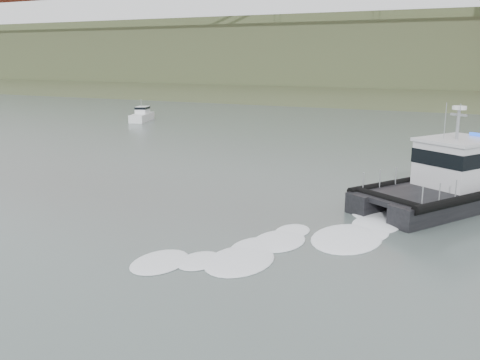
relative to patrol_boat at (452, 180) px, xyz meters
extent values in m
plane|color=#4C5B56|center=(-9.19, -15.96, -1.48)|extent=(400.00, 400.00, 0.00)
cube|color=#3B4628|center=(-9.19, 76.04, -1.48)|extent=(500.00, 44.72, 16.25)
cube|color=#3B4628|center=(-9.19, 104.04, 4.52)|extent=(500.00, 70.00, 18.00)
cube|color=#3B4628|center=(-9.19, 129.04, 9.52)|extent=(500.00, 60.00, 16.00)
cube|color=black|center=(-1.37, 0.61, -1.01)|extent=(7.47, 11.17, 1.33)
cube|color=black|center=(1.19, -0.92, -1.01)|extent=(7.47, 11.17, 1.33)
cube|color=black|center=(-0.38, -0.63, -0.48)|extent=(9.18, 11.28, 0.28)
cube|color=silver|center=(0.19, 0.32, 0.92)|extent=(4.89, 5.12, 2.54)
cube|color=black|center=(0.19, 0.32, 1.38)|extent=(4.98, 5.21, 0.83)
cube|color=silver|center=(0.19, 0.32, 2.28)|extent=(5.19, 5.42, 0.18)
cylinder|color=gray|center=(0.02, 0.04, 3.19)|extent=(0.18, 0.18, 1.99)
cylinder|color=white|center=(0.02, 0.04, 4.13)|extent=(0.77, 0.77, 0.20)
cube|color=white|center=(-41.03, 26.11, -1.02)|extent=(3.45, 5.75, 1.09)
cube|color=white|center=(-41.18, 26.54, -0.11)|extent=(2.07, 2.53, 1.09)
cube|color=black|center=(-41.18, 26.54, 0.25)|extent=(2.13, 2.59, 0.32)
cylinder|color=gray|center=(-41.03, 26.11, 0.89)|extent=(0.07, 0.07, 1.09)
camera|label=1|loc=(2.17, -32.28, 6.89)|focal=40.00mm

